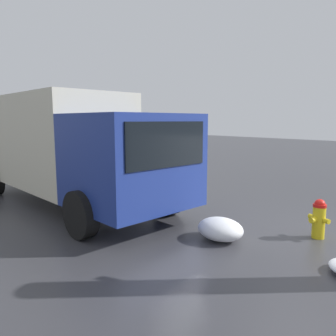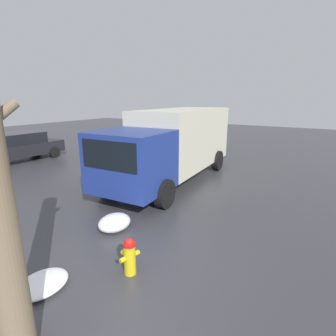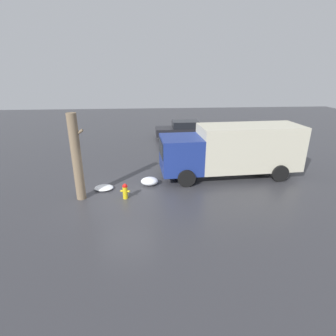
% 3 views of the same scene
% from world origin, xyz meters
% --- Properties ---
extents(ground_plane, '(60.00, 60.00, 0.00)m').
position_xyz_m(ground_plane, '(0.00, 0.00, 0.00)').
color(ground_plane, '#38383D').
extents(fire_hydrant, '(0.43, 0.34, 0.74)m').
position_xyz_m(fire_hydrant, '(0.00, 0.00, 0.38)').
color(fire_hydrant, yellow).
rests_on(fire_hydrant, ground_plane).
extents(delivery_truck, '(7.63, 2.81, 2.81)m').
position_xyz_m(delivery_truck, '(5.70, 2.35, 1.54)').
color(delivery_truck, navy).
rests_on(delivery_truck, ground_plane).
extents(snow_pile_by_hydrant, '(0.88, 0.73, 0.40)m').
position_xyz_m(snow_pile_by_hydrant, '(1.13, 1.44, 0.20)').
color(snow_pile_by_hydrant, white).
rests_on(snow_pile_by_hydrant, ground_plane).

